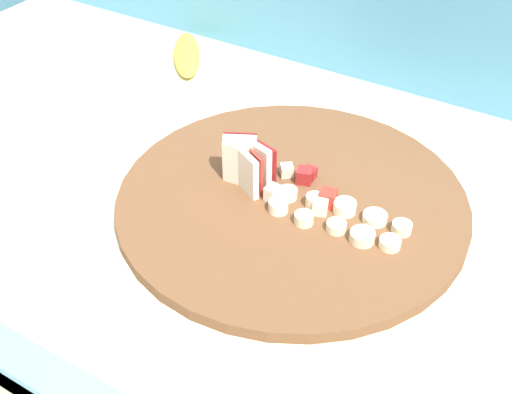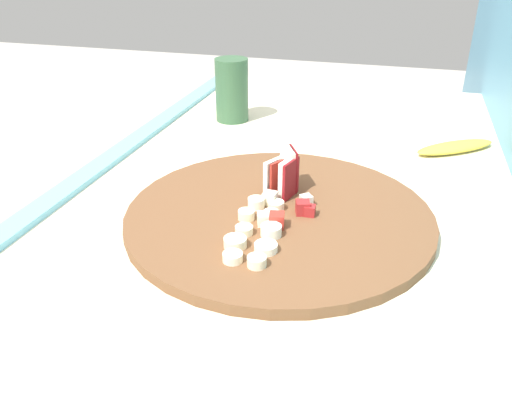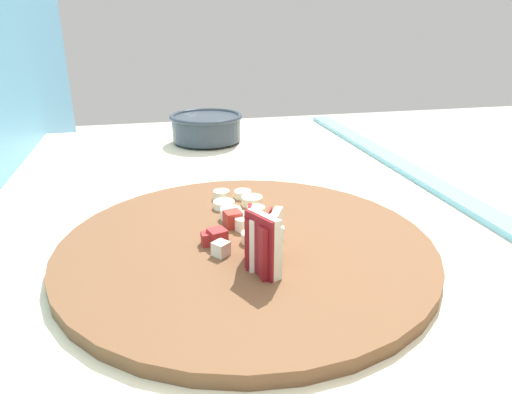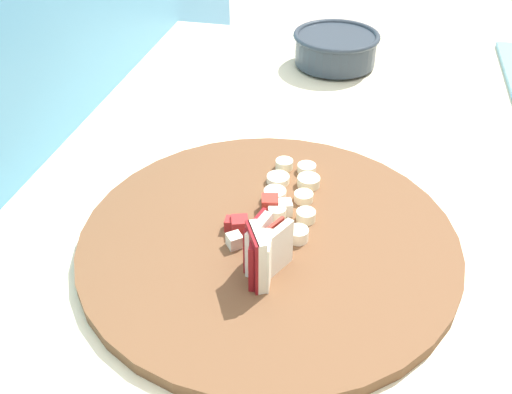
{
  "view_description": "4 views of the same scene",
  "coord_description": "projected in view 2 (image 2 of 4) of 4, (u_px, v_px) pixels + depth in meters",
  "views": [
    {
      "loc": [
        0.34,
        -0.56,
        1.41
      ],
      "look_at": [
        0.01,
        -0.02,
        0.91
      ],
      "focal_mm": 45.7,
      "sensor_mm": 36.0,
      "label": 1
    },
    {
      "loc": [
        0.69,
        0.16,
        1.26
      ],
      "look_at": [
        0.04,
        -0.03,
        0.91
      ],
      "focal_mm": 36.31,
      "sensor_mm": 36.0,
      "label": 2
    },
    {
      "loc": [
        -0.44,
        0.11,
        1.15
      ],
      "look_at": [
        0.08,
        -0.01,
        0.94
      ],
      "focal_mm": 32.67,
      "sensor_mm": 36.0,
      "label": 3
    },
    {
      "loc": [
        -0.46,
        -0.09,
        1.34
      ],
      "look_at": [
        0.07,
        0.03,
        0.93
      ],
      "focal_mm": 40.52,
      "sensor_mm": 36.0,
      "label": 4
    }
  ],
  "objects": [
    {
      "name": "apple_wedge_fan",
      "position": [
        286.0,
        173.0,
        0.79
      ],
      "size": [
        0.07,
        0.05,
        0.07
      ],
      "color": "#B22D23",
      "rests_on": "cutting_board"
    },
    {
      "name": "cutting_board",
      "position": [
        279.0,
        215.0,
        0.75
      ],
      "size": [
        0.44,
        0.44,
        0.02
      ],
      "primitive_type": "cylinder",
      "color": "brown",
      "rests_on": "tiled_countertop"
    },
    {
      "name": "tile_backsplash",
      "position": [
        509.0,
        376.0,
        0.82
      ],
      "size": [
        2.4,
        0.04,
        1.26
      ],
      "primitive_type": "cube",
      "color": "#4C8EB2",
      "rests_on": "ground"
    },
    {
      "name": "apple_dice_pile",
      "position": [
        286.0,
        210.0,
        0.73
      ],
      "size": [
        0.1,
        0.08,
        0.02
      ],
      "color": "beige",
      "rests_on": "cutting_board"
    },
    {
      "name": "banana_peel",
      "position": [
        455.0,
        147.0,
        0.99
      ],
      "size": [
        0.14,
        0.17,
        0.02
      ],
      "primitive_type": "ellipsoid",
      "rotation": [
        0.0,
        0.0,
        2.22
      ],
      "color": "gold",
      "rests_on": "tiled_countertop"
    },
    {
      "name": "small_jar",
      "position": [
        232.0,
        90.0,
        1.13
      ],
      "size": [
        0.07,
        0.07,
        0.14
      ],
      "primitive_type": "cylinder",
      "color": "#335638",
      "rests_on": "tiled_countertop"
    },
    {
      "name": "banana_slice_rows",
      "position": [
        256.0,
        230.0,
        0.69
      ],
      "size": [
        0.17,
        0.07,
        0.02
      ],
      "color": "white",
      "rests_on": "cutting_board"
    }
  ]
}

